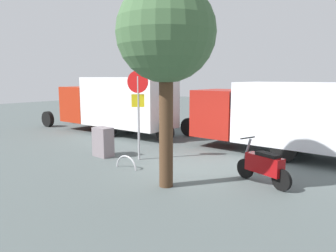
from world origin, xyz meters
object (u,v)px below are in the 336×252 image
object	(u,v)px
street_tree	(166,35)
bike_rack_hoop	(126,168)
motorcycle	(264,166)
box_truck_near	(278,114)
stop_sign	(138,101)
utility_cabinet	(103,142)
box_truck_far	(115,102)

from	to	relation	value
street_tree	bike_rack_hoop	xyz separation A→B (m)	(2.05, -0.45, -3.91)
motorcycle	bike_rack_hoop	world-z (taller)	motorcycle
motorcycle	box_truck_near	bearing A→B (deg)	-56.24
stop_sign	bike_rack_hoop	size ratio (longest dim) A/B	3.64
utility_cabinet	motorcycle	bearing A→B (deg)	-171.94
box_truck_far	stop_sign	world-z (taller)	stop_sign
stop_sign	bike_rack_hoop	world-z (taller)	stop_sign
utility_cabinet	bike_rack_hoop	distance (m)	1.97
street_tree	utility_cabinet	xyz separation A→B (m)	(3.87, -0.99, -3.38)
box_truck_far	street_tree	distance (m)	9.00
box_truck_near	box_truck_far	size ratio (longest dim) A/B	1.01
motorcycle	stop_sign	size ratio (longest dim) A/B	0.57
utility_cabinet	box_truck_near	bearing A→B (deg)	-136.54
street_tree	utility_cabinet	bearing A→B (deg)	-14.37
stop_sign	street_tree	size ratio (longest dim) A/B	0.59
box_truck_near	bike_rack_hoop	size ratio (longest dim) A/B	10.08
box_truck_far	motorcycle	bearing A→B (deg)	160.37
bike_rack_hoop	motorcycle	bearing A→B (deg)	-161.04
motorcycle	street_tree	size ratio (longest dim) A/B	0.34
street_tree	bike_rack_hoop	size ratio (longest dim) A/B	6.15
street_tree	bike_rack_hoop	world-z (taller)	street_tree
utility_cabinet	bike_rack_hoop	size ratio (longest dim) A/B	1.25
box_truck_far	utility_cabinet	bearing A→B (deg)	131.33
box_truck_near	motorcycle	distance (m)	3.92
bike_rack_hoop	box_truck_near	bearing A→B (deg)	-119.97
stop_sign	utility_cabinet	world-z (taller)	stop_sign
box_truck_far	bike_rack_hoop	bearing A→B (deg)	139.19
motorcycle	street_tree	distance (m)	4.30
box_truck_near	stop_sign	xyz separation A→B (m)	(3.36, 3.96, 0.53)
box_truck_near	bike_rack_hoop	world-z (taller)	box_truck_near
box_truck_near	motorcycle	world-z (taller)	box_truck_near
motorcycle	street_tree	xyz separation A→B (m)	(1.91, 1.81, 3.39)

